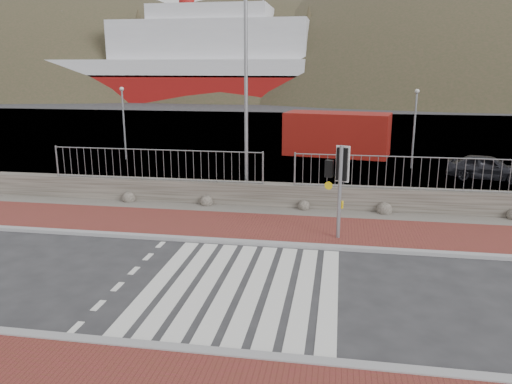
% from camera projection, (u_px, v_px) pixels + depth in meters
% --- Properties ---
extents(ground, '(220.00, 220.00, 0.00)m').
position_uv_depth(ground, '(242.00, 287.00, 12.15)').
color(ground, '#28282B').
rests_on(ground, ground).
extents(sidewalk_far, '(40.00, 3.00, 0.08)m').
position_uv_depth(sidewalk_far, '(268.00, 228.00, 16.44)').
color(sidewalk_far, maroon).
rests_on(sidewalk_far, ground).
extents(kerb_near, '(40.00, 0.25, 0.12)m').
position_uv_depth(kerb_near, '(211.00, 353.00, 9.27)').
color(kerb_near, gray).
rests_on(kerb_near, ground).
extents(kerb_far, '(40.00, 0.25, 0.12)m').
position_uv_depth(kerb_far, '(261.00, 243.00, 15.01)').
color(kerb_far, gray).
rests_on(kerb_far, ground).
extents(zebra_crossing, '(4.62, 5.60, 0.01)m').
position_uv_depth(zebra_crossing, '(242.00, 287.00, 12.15)').
color(zebra_crossing, silver).
rests_on(zebra_crossing, ground).
extents(gravel_strip, '(40.00, 1.50, 0.06)m').
position_uv_depth(gravel_strip, '(276.00, 212.00, 18.36)').
color(gravel_strip, '#59544C').
rests_on(gravel_strip, ground).
extents(stone_wall, '(40.00, 0.60, 0.90)m').
position_uv_depth(stone_wall, '(279.00, 195.00, 19.02)').
color(stone_wall, '#47423A').
rests_on(stone_wall, ground).
extents(railing, '(18.07, 0.07, 1.22)m').
position_uv_depth(railing, '(279.00, 161.00, 18.54)').
color(railing, gray).
rests_on(railing, stone_wall).
extents(quay, '(120.00, 40.00, 0.50)m').
position_uv_depth(quay, '(311.00, 136.00, 38.83)').
color(quay, '#4C4C4F').
rests_on(quay, ground).
extents(water, '(220.00, 50.00, 0.05)m').
position_uv_depth(water, '(326.00, 104.00, 72.30)').
color(water, '#3F4C54').
rests_on(water, ground).
extents(ferry, '(50.00, 16.00, 20.00)m').
position_uv_depth(ferry, '(173.00, 66.00, 79.75)').
color(ferry, maroon).
rests_on(ferry, ground).
extents(hills_backdrop, '(254.00, 90.00, 100.00)m').
position_uv_depth(hills_backdrop, '(360.00, 211.00, 100.74)').
color(hills_backdrop, '#2F321E').
rests_on(hills_backdrop, ground).
extents(traffic_signal_far, '(0.73, 0.44, 2.95)m').
position_uv_depth(traffic_signal_far, '(339.00, 172.00, 14.97)').
color(traffic_signal_far, gray).
rests_on(traffic_signal_far, ground).
extents(streetlight, '(1.72, 0.32, 8.09)m').
position_uv_depth(streetlight, '(249.00, 85.00, 18.98)').
color(streetlight, gray).
rests_on(streetlight, ground).
extents(shipping_container, '(6.48, 3.58, 2.55)m').
position_uv_depth(shipping_container, '(337.00, 134.00, 30.03)').
color(shipping_container, maroon).
rests_on(shipping_container, ground).
extents(car_a, '(3.80, 2.39, 1.20)m').
position_uv_depth(car_a, '(487.00, 167.00, 23.52)').
color(car_a, black).
rests_on(car_a, ground).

